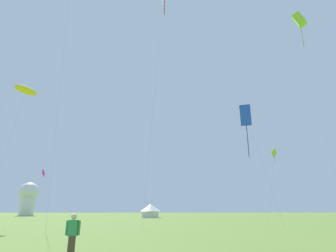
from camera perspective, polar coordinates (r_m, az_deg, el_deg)
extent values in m
cube|color=#99DB2D|center=(47.30, 25.58, 19.28)|extent=(2.04, 1.91, 2.35)
cylinder|color=olive|center=(45.88, 26.01, 16.61)|extent=(0.07, 0.07, 4.05)
cylinder|color=#B2B2B7|center=(40.77, 29.03, 2.95)|extent=(0.94, 1.08, 28.58)
cube|color=#99DB2D|center=(42.30, 21.15, -5.19)|extent=(1.15, 0.90, 1.38)
cylinder|color=olive|center=(42.14, 21.28, -6.40)|extent=(0.04, 0.04, 1.11)
cylinder|color=#B2B2B7|center=(40.94, 20.68, -11.77)|extent=(2.14, 0.74, 9.71)
cylinder|color=maroon|center=(38.80, -0.77, 24.25)|extent=(0.09, 0.09, 3.72)
cylinder|color=#B2B2B7|center=(31.27, -2.71, 7.92)|extent=(2.06, 1.64, 30.08)
ellipsoid|color=yellow|center=(44.93, -27.39, 6.60)|extent=(3.01, 3.77, 1.27)
cylinder|color=#B2B2B7|center=(41.84, -30.59, -4.55)|extent=(1.48, 2.14, 18.40)
cube|color=#E02DA3|center=(62.79, -24.43, -8.85)|extent=(0.44, 1.74, 1.71)
cylinder|color=#B2B2B7|center=(62.29, -25.90, -12.87)|extent=(1.79, 1.06, 9.16)
cube|color=blue|center=(32.31, 15.79, 2.14)|extent=(1.68, 2.05, 2.57)
cylinder|color=#183599|center=(31.56, 16.18, -2.50)|extent=(0.08, 0.08, 4.11)
cylinder|color=#B2B2B7|center=(30.68, 19.26, -8.23)|extent=(2.44, 1.43, 12.12)
cylinder|color=#B2B2B7|center=(33.52, -20.88, 13.89)|extent=(1.55, 1.80, 36.93)
cylinder|color=#473828|center=(12.19, -19.46, -22.84)|extent=(0.28, 0.28, 0.90)
cube|color=#338C4C|center=(12.12, -19.10, -19.33)|extent=(0.36, 0.22, 0.60)
sphere|color=beige|center=(12.10, -18.90, -17.35)|extent=(0.22, 0.22, 0.22)
cylinder|color=#338C4C|center=(12.19, -20.24, -19.21)|extent=(0.09, 0.09, 0.55)
cylinder|color=#338C4C|center=(12.06, -17.94, -19.45)|extent=(0.09, 0.09, 0.55)
cube|color=white|center=(71.56, -3.69, -17.85)|extent=(4.06, 4.06, 1.52)
cone|color=white|center=(71.55, -3.66, -16.53)|extent=(5.08, 5.08, 1.78)
cylinder|color=white|center=(106.12, -27.20, -14.59)|extent=(4.80, 4.80, 6.00)
sphere|color=white|center=(106.27, -26.86, -12.14)|extent=(6.40, 6.40, 6.40)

